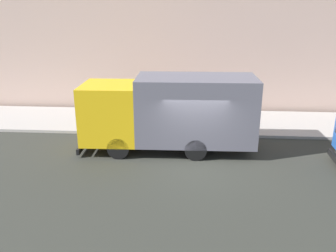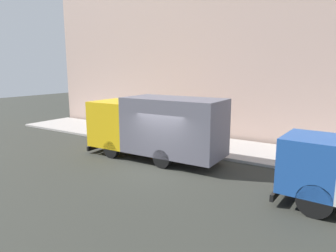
{
  "view_description": "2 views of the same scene",
  "coord_description": "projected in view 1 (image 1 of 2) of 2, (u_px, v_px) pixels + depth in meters",
  "views": [
    {
      "loc": [
        -12.73,
        0.15,
        5.81
      ],
      "look_at": [
        0.83,
        1.11,
        1.23
      ],
      "focal_mm": 37.81,
      "sensor_mm": 36.0,
      "label": 1
    },
    {
      "loc": [
        -10.82,
        -7.53,
        4.53
      ],
      "look_at": [
        1.57,
        0.46,
        1.73
      ],
      "focal_mm": 32.34,
      "sensor_mm": 36.0,
      "label": 2
    }
  ],
  "objects": [
    {
      "name": "large_utility_truck",
      "position": [
        170.0,
        111.0,
        14.68
      ],
      "size": [
        2.53,
        7.28,
        3.16
      ],
      "rotation": [
        0.0,
        0.0,
        0.02
      ],
      "color": "yellow",
      "rests_on": "ground"
    },
    {
      "name": "pedestrian_walking",
      "position": [
        118.0,
        99.0,
        19.69
      ],
      "size": [
        0.4,
        0.4,
        1.61
      ],
      "rotation": [
        0.0,
        0.0,
        4.67
      ],
      "color": "#3D3D57",
      "rests_on": "sidewalk"
    },
    {
      "name": "building_facade",
      "position": [
        197.0,
        8.0,
        19.29
      ],
      "size": [
        0.5,
        30.0,
        11.56
      ],
      "primitive_type": "cube",
      "color": "#C4A293",
      "rests_on": "ground"
    },
    {
      "name": "sidewalk",
      "position": [
        195.0,
        122.0,
        18.67
      ],
      "size": [
        4.18,
        30.0,
        0.14
      ],
      "primitive_type": "cube",
      "color": "#AAA49E",
      "rests_on": "ground"
    },
    {
      "name": "traffic_cone_orange",
      "position": [
        119.0,
        119.0,
        17.76
      ],
      "size": [
        0.47,
        0.47,
        0.67
      ],
      "primitive_type": "cone",
      "color": "orange",
      "rests_on": "sidewalk"
    },
    {
      "name": "ground",
      "position": [
        195.0,
        163.0,
        13.88
      ],
      "size": [
        80.0,
        80.0,
        0.0
      ],
      "primitive_type": "plane",
      "color": "#2F302A"
    }
  ]
}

